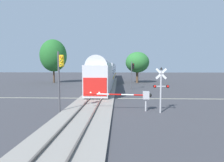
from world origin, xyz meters
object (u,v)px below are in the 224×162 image
object	(u,v)px
elm_centre_background	(137,62)
crossing_gate_near	(138,96)
traffic_signal_far_side	(132,71)
pine_left_background	(53,56)
commuter_train	(109,72)
crossing_signal_mast	(161,85)
traffic_signal_median	(60,72)

from	to	relation	value
elm_centre_background	crossing_gate_near	bearing A→B (deg)	-95.85
crossing_gate_near	elm_centre_background	bearing A→B (deg)	84.15
traffic_signal_far_side	pine_left_background	world-z (taller)	pine_left_background
commuter_train	crossing_signal_mast	distance (m)	33.57
traffic_signal_median	elm_centre_background	xyz separation A→B (m)	(9.74, 30.03, 1.62)
pine_left_background	crossing_gate_near	bearing A→B (deg)	-57.40
traffic_signal_median	pine_left_background	distance (m)	31.89
crossing_gate_near	elm_centre_background	xyz separation A→B (m)	(2.98, 29.08, 3.78)
crossing_signal_mast	traffic_signal_median	xyz separation A→B (m)	(-8.66, -0.33, 1.12)
commuter_train	traffic_signal_far_side	bearing A→B (deg)	-72.55
traffic_signal_far_side	pine_left_background	bearing A→B (deg)	145.91
crossing_gate_near	traffic_signal_median	bearing A→B (deg)	-172.00
traffic_signal_median	elm_centre_background	bearing A→B (deg)	72.04
commuter_train	traffic_signal_far_side	xyz separation A→B (m)	(5.22, -16.61, 0.59)
crossing_gate_near	pine_left_background	world-z (taller)	pine_left_background
commuter_train	elm_centre_background	bearing A→B (deg)	-23.52
traffic_signal_far_side	elm_centre_background	distance (m)	13.67
crossing_gate_near	crossing_signal_mast	distance (m)	2.26
crossing_signal_mast	pine_left_background	world-z (taller)	pine_left_background
traffic_signal_median	elm_centre_background	size ratio (longest dim) A/B	0.68
traffic_signal_median	crossing_gate_near	bearing A→B (deg)	8.00
traffic_signal_median	elm_centre_background	distance (m)	31.61
elm_centre_background	commuter_train	bearing A→B (deg)	156.48
traffic_signal_median	pine_left_background	xyz separation A→B (m)	(-11.53, 29.55, 3.34)
crossing_gate_near	crossing_signal_mast	world-z (taller)	crossing_signal_mast
traffic_signal_median	elm_centre_background	world-z (taller)	elm_centre_background
pine_left_background	commuter_train	bearing A→B (deg)	15.18
crossing_signal_mast	pine_left_background	distance (m)	35.79
commuter_train	elm_centre_background	distance (m)	8.52
traffic_signal_far_side	pine_left_background	xyz separation A→B (m)	(-19.01, 12.87, 3.58)
traffic_signal_far_side	elm_centre_background	size ratio (longest dim) A/B	0.63
traffic_signal_far_side	pine_left_background	size ratio (longest dim) A/B	0.45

